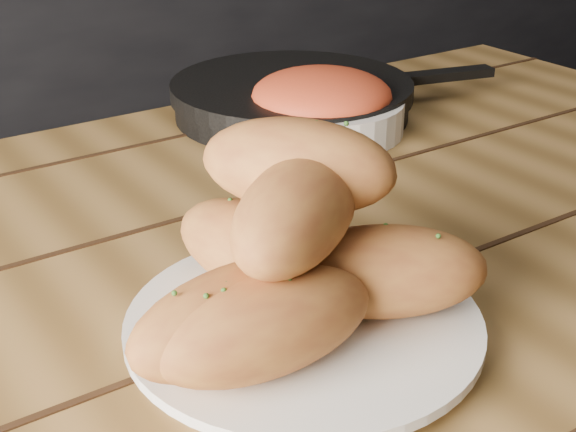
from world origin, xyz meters
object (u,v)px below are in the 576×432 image
object	(u,v)px
plate	(304,327)
bread_rolls	(290,256)
skillet	(293,97)
bowl	(322,105)
table	(260,356)

from	to	relation	value
plate	bread_rolls	bearing A→B (deg)	-178.07
bread_rolls	skillet	world-z (taller)	bread_rolls
skillet	bowl	world-z (taller)	bowl
bread_rolls	plate	bearing A→B (deg)	1.93
bread_rolls	skillet	bearing A→B (deg)	55.18
plate	skillet	bearing A→B (deg)	56.34
table	bowl	xyz separation A→B (m)	(0.23, 0.22, 0.14)
table	bread_rolls	xyz separation A→B (m)	(-0.05, -0.12, 0.18)
table	bread_rolls	size ratio (longest dim) A/B	5.14
skillet	bowl	size ratio (longest dim) A/B	2.20
table	skillet	xyz separation A→B (m)	(0.24, 0.29, 0.13)
table	skillet	world-z (taller)	skillet
table	skillet	size ratio (longest dim) A/B	3.28
plate	bread_rolls	xyz separation A→B (m)	(-0.01, -0.00, 0.06)
table	bowl	bearing A→B (deg)	43.87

